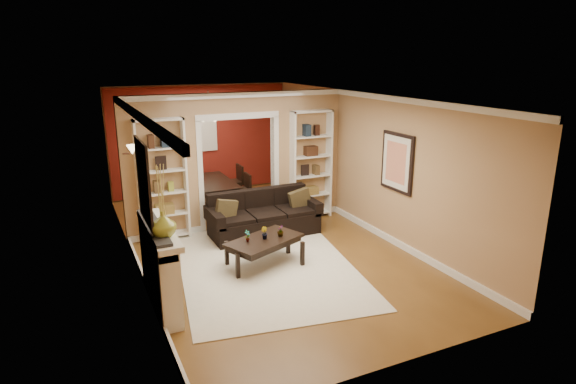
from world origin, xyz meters
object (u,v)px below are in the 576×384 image
dining_table (213,193)px  bookshelf_left (162,181)px  sofa (264,214)px  coffee_table (264,252)px  fireplace (161,267)px  bookshelf_right (311,165)px

dining_table → bookshelf_left: bearing=139.3°
sofa → coffee_table: (-0.54, -1.34, -0.18)m
sofa → fireplace: 3.04m
bookshelf_right → fireplace: size_ratio=1.35×
fireplace → dining_table: bearing=64.9°
coffee_table → fireplace: size_ratio=0.74×
coffee_table → bookshelf_right: 2.82m
bookshelf_right → dining_table: 2.50m
bookshelf_right → dining_table: bearing=136.1°
bookshelf_right → sofa: bearing=-156.2°
bookshelf_left → bookshelf_right: 3.10m
coffee_table → bookshelf_right: bearing=23.0°
coffee_table → bookshelf_left: size_ratio=0.54×
dining_table → fireplace: bearing=154.9°
sofa → bookshelf_right: bearing=23.8°
coffee_table → bookshelf_right: bookshelf_right is taller
sofa → coffee_table: bearing=-112.1°
coffee_table → dining_table: dining_table is taller
bookshelf_left → sofa: bearing=-18.0°
coffee_table → bookshelf_left: bearing=100.0°
sofa → dining_table: 2.25m
bookshelf_right → fireplace: bookshelf_right is taller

